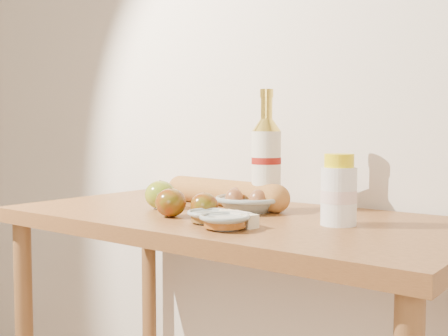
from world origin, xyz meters
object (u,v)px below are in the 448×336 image
(cream_bottle, at_px, (339,192))
(baguette, at_px, (224,193))
(table, at_px, (231,261))
(bourbon_bottle, at_px, (266,162))
(egg_bowl, at_px, (249,202))

(cream_bottle, distance_m, baguette, 0.41)
(table, bearing_deg, bourbon_bottle, 70.08)
(baguette, bearing_deg, bourbon_bottle, 7.01)
(egg_bowl, bearing_deg, baguette, 158.56)
(bourbon_bottle, height_order, baguette, bourbon_bottle)
(cream_bottle, xyz_separation_m, egg_bowl, (-0.28, 0.05, -0.05))
(egg_bowl, xyz_separation_m, baguette, (-0.12, 0.05, 0.01))
(bourbon_bottle, bearing_deg, baguette, -156.73)
(table, relative_size, egg_bowl, 5.57)
(bourbon_bottle, xyz_separation_m, egg_bowl, (-0.02, -0.05, -0.11))
(cream_bottle, height_order, egg_bowl, cream_bottle)
(cream_bottle, relative_size, egg_bowl, 0.75)
(cream_bottle, distance_m, egg_bowl, 0.29)
(baguette, bearing_deg, table, -38.55)
(baguette, bearing_deg, egg_bowl, -14.16)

